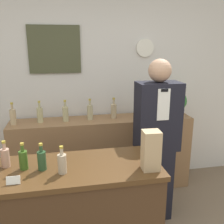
{
  "coord_description": "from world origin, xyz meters",
  "views": [
    {
      "loc": [
        -0.37,
        -1.21,
        1.87
      ],
      "look_at": [
        0.09,
        1.14,
        1.21
      ],
      "focal_mm": 40.0,
      "sensor_mm": 36.0,
      "label": 1
    }
  ],
  "objects": [
    {
      "name": "back_shelf",
      "position": [
        0.09,
        1.73,
        0.48
      ],
      "size": [
        2.26,
        0.41,
        0.96
      ],
      "color": "#8E6642",
      "rests_on": "ground_plane"
    },
    {
      "name": "tape_dispenser",
      "position": [
        0.26,
        0.38,
        0.99
      ],
      "size": [
        0.09,
        0.06,
        0.07
      ],
      "color": "#1E4799",
      "rests_on": "display_counter"
    },
    {
      "name": "shelf_bottle_4",
      "position": [
        0.23,
        1.75,
        1.06
      ],
      "size": [
        0.07,
        0.07,
        0.26
      ],
      "color": "tan",
      "rests_on": "back_shelf"
    },
    {
      "name": "shelf_bottle_2",
      "position": [
        -0.37,
        1.73,
        1.06
      ],
      "size": [
        0.07,
        0.07,
        0.26
      ],
      "color": "tan",
      "rests_on": "back_shelf"
    },
    {
      "name": "counter_bottle_3",
      "position": [
        -0.56,
        0.54,
        1.04
      ],
      "size": [
        0.06,
        0.06,
        0.21
      ],
      "color": "#294A2B",
      "rests_on": "display_counter"
    },
    {
      "name": "shelf_bottle_3",
      "position": [
        -0.07,
        1.74,
        1.06
      ],
      "size": [
        0.07,
        0.07,
        0.26
      ],
      "color": "tan",
      "rests_on": "back_shelf"
    },
    {
      "name": "shelf_bottle_6",
      "position": [
        0.83,
        1.73,
        1.06
      ],
      "size": [
        0.07,
        0.07,
        0.26
      ],
      "color": "tan",
      "rests_on": "back_shelf"
    },
    {
      "name": "counter_bottle_4",
      "position": [
        -0.41,
        0.45,
        1.04
      ],
      "size": [
        0.06,
        0.06,
        0.21
      ],
      "color": "tan",
      "rests_on": "display_counter"
    },
    {
      "name": "counter_bottle_1",
      "position": [
        -0.83,
        0.64,
        1.04
      ],
      "size": [
        0.06,
        0.06,
        0.21
      ],
      "color": "tan",
      "rests_on": "display_counter"
    },
    {
      "name": "price_card_right",
      "position": [
        -0.73,
        0.36,
        0.99
      ],
      "size": [
        0.09,
        0.02,
        0.06
      ],
      "color": "white",
      "rests_on": "display_counter"
    },
    {
      "name": "shopkeeper",
      "position": [
        0.55,
        1.09,
        0.86
      ],
      "size": [
        0.44,
        0.27,
        1.73
      ],
      "color": "black",
      "rests_on": "ground_plane"
    },
    {
      "name": "counter_bottle_2",
      "position": [
        -0.69,
        0.57,
        1.04
      ],
      "size": [
        0.06,
        0.06,
        0.21
      ],
      "color": "#37591D",
      "rests_on": "display_counter"
    },
    {
      "name": "paper_bag",
      "position": [
        0.23,
        0.39,
        1.11
      ],
      "size": [
        0.13,
        0.12,
        0.3
      ],
      "color": "tan",
      "rests_on": "display_counter"
    },
    {
      "name": "shelf_bottle_5",
      "position": [
        0.53,
        1.74,
        1.06
      ],
      "size": [
        0.07,
        0.07,
        0.26
      ],
      "color": "tan",
      "rests_on": "back_shelf"
    },
    {
      "name": "potted_plant",
      "position": [
        1.05,
        1.7,
        1.14
      ],
      "size": [
        0.26,
        0.26,
        0.33
      ],
      "color": "#B27047",
      "rests_on": "back_shelf"
    },
    {
      "name": "shelf_bottle_1",
      "position": [
        -0.67,
        1.74,
        1.06
      ],
      "size": [
        0.07,
        0.07,
        0.26
      ],
      "color": "tan",
      "rests_on": "back_shelf"
    },
    {
      "name": "display_counter",
      "position": [
        -0.38,
        0.54,
        0.48
      ],
      "size": [
        1.43,
        0.58,
        0.96
      ],
      "color": "#422B19",
      "rests_on": "ground_plane"
    },
    {
      "name": "back_wall",
      "position": [
        -0.0,
        2.0,
        1.36
      ],
      "size": [
        5.2,
        0.09,
        2.7
      ],
      "color": "silver",
      "rests_on": "ground_plane"
    },
    {
      "name": "shelf_bottle_0",
      "position": [
        -0.97,
        1.71,
        1.06
      ],
      "size": [
        0.07,
        0.07,
        0.26
      ],
      "color": "tan",
      "rests_on": "back_shelf"
    }
  ]
}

